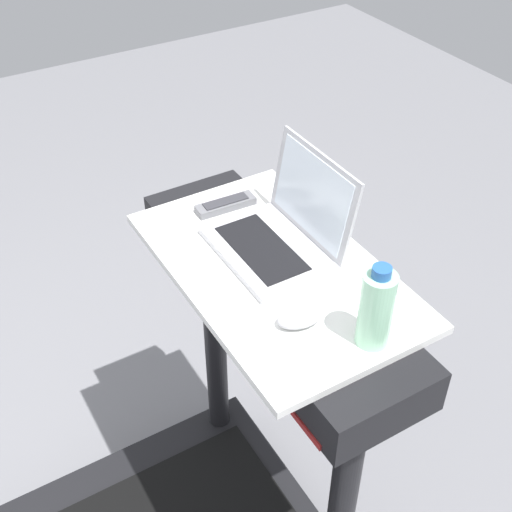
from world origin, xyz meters
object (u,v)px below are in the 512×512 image
Objects in this scene: computer_mouse at (299,317)px; water_bottle at (376,308)px; laptop at (282,231)px; tv_remote at (226,205)px.

computer_mouse is 0.51× the size of water_bottle.
laptop is 3.06× the size of computer_mouse.
laptop is 0.22m from tv_remote.
computer_mouse is (0.24, -0.11, -0.03)m from laptop.
laptop is 1.89× the size of tv_remote.
tv_remote is at bearing -177.04° from water_bottle.
computer_mouse is 0.17m from water_bottle.
computer_mouse is 0.46m from tv_remote.
laptop is 0.36m from water_bottle.
computer_mouse is at bearing -139.70° from water_bottle.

